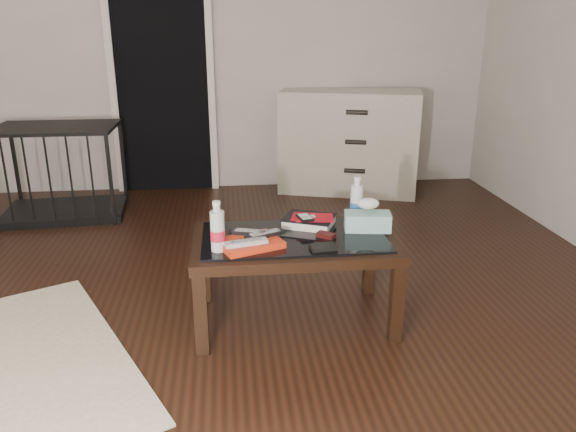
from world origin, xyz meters
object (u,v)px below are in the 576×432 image
object	(u,v)px
dresser	(349,142)
water_bottle_left	(217,226)
tissue_box	(367,221)
textbook	(309,221)
water_bottle_right	(357,199)
coffee_table	(294,248)
pet_crate	(63,187)

from	to	relation	value
dresser	water_bottle_left	bearing A→B (deg)	-98.34
water_bottle_left	tissue_box	xyz separation A→B (m)	(0.75, 0.19, -0.07)
textbook	water_bottle_right	bearing A→B (deg)	36.20
coffee_table	dresser	bearing A→B (deg)	71.28
water_bottle_right	tissue_box	world-z (taller)	water_bottle_right
textbook	water_bottle_left	distance (m)	0.56
water_bottle_right	tissue_box	bearing A→B (deg)	-81.23
coffee_table	dresser	world-z (taller)	dresser
textbook	water_bottle_right	world-z (taller)	water_bottle_right
pet_crate	water_bottle_left	size ratio (longest dim) A/B	3.96
dresser	textbook	xyz separation A→B (m)	(-0.67, -2.13, 0.03)
textbook	dresser	bearing A→B (deg)	96.34
coffee_table	water_bottle_left	bearing A→B (deg)	-158.96
water_bottle_left	pet_crate	bearing A→B (deg)	121.93
textbook	water_bottle_right	size ratio (longest dim) A/B	1.05
dresser	textbook	bearing A→B (deg)	-90.65
pet_crate	dresser	bearing A→B (deg)	5.82
coffee_table	pet_crate	distance (m)	2.45
dresser	tissue_box	distance (m)	2.26
coffee_table	pet_crate	size ratio (longest dim) A/B	1.06
pet_crate	tissue_box	bearing A→B (deg)	-46.53
pet_crate	textbook	bearing A→B (deg)	-49.36
textbook	water_bottle_right	xyz separation A→B (m)	(0.26, 0.06, 0.10)
textbook	water_bottle_left	bearing A→B (deg)	-124.47
textbook	pet_crate	bearing A→B (deg)	158.98
dresser	tissue_box	xyz separation A→B (m)	(-0.39, -2.23, 0.06)
pet_crate	water_bottle_right	size ratio (longest dim) A/B	3.96
water_bottle_right	pet_crate	bearing A→B (deg)	140.10
textbook	coffee_table	bearing A→B (deg)	-99.75
dresser	water_bottle_right	bearing A→B (deg)	-84.37
coffee_table	tissue_box	bearing A→B (deg)	7.11
water_bottle_right	dresser	bearing A→B (deg)	78.71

